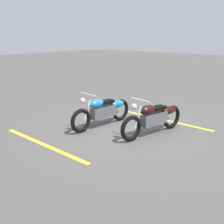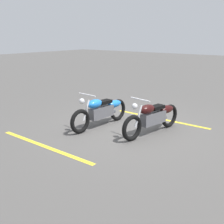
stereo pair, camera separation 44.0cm
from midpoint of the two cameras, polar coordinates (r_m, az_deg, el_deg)
ground_plane at (r=7.94m, az=5.27°, el=-3.39°), size 60.00×60.00×0.00m
motorcycle_bright_foreground at (r=8.01m, az=-0.22°, el=0.32°), size 2.23×0.62×1.04m
motorcycle_dark_foreground at (r=7.47m, az=10.35°, el=-1.09°), size 2.22×0.66×1.04m
parking_stripe_near at (r=8.87m, az=12.04°, el=-1.59°), size 0.14×3.20×0.01m
parking_stripe_mid at (r=6.94m, az=-12.13°, el=-6.56°), size 0.14×3.20×0.01m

